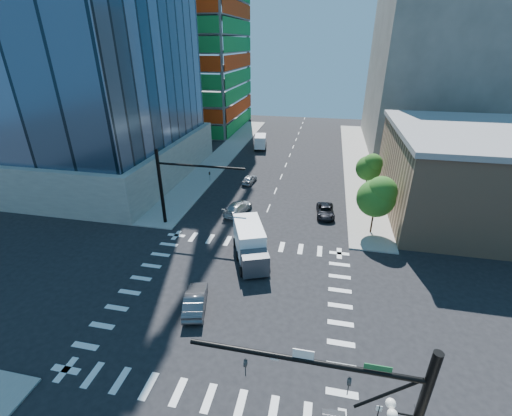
# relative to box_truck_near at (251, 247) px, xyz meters

# --- Properties ---
(ground) EXTENTS (160.00, 160.00, 0.00)m
(ground) POSITION_rel_box_truck_near_xyz_m (-0.29, -5.98, -1.52)
(ground) COLOR black
(ground) RESTS_ON ground
(road_markings) EXTENTS (20.00, 20.00, 0.01)m
(road_markings) POSITION_rel_box_truck_near_xyz_m (-0.29, -5.98, -1.51)
(road_markings) COLOR silver
(road_markings) RESTS_ON ground
(sidewalk_ne) EXTENTS (5.00, 60.00, 0.15)m
(sidewalk_ne) POSITION_rel_box_truck_near_xyz_m (12.21, 34.02, -1.44)
(sidewalk_ne) COLOR gray
(sidewalk_ne) RESTS_ON ground
(sidewalk_nw) EXTENTS (5.00, 60.00, 0.15)m
(sidewalk_nw) POSITION_rel_box_truck_near_xyz_m (-12.79, 34.02, -1.44)
(sidewalk_nw) COLOR gray
(sidewalk_nw) RESTS_ON ground
(construction_building) EXTENTS (25.16, 34.50, 70.60)m
(construction_building) POSITION_rel_box_truck_near_xyz_m (-27.71, 55.94, 23.10)
(construction_building) COLOR gray
(construction_building) RESTS_ON ground
(commercial_building) EXTENTS (20.50, 22.50, 10.60)m
(commercial_building) POSITION_rel_box_truck_near_xyz_m (24.71, 16.02, 3.80)
(commercial_building) COLOR #997659
(commercial_building) RESTS_ON ground
(bg_building_ne) EXTENTS (24.00, 30.00, 28.00)m
(bg_building_ne) POSITION_rel_box_truck_near_xyz_m (26.71, 49.02, 12.48)
(bg_building_ne) COLOR #5D5A54
(bg_building_ne) RESTS_ON ground
(signal_mast_nw) EXTENTS (10.20, 0.40, 9.00)m
(signal_mast_nw) POSITION_rel_box_truck_near_xyz_m (-10.29, 5.52, 3.98)
(signal_mast_nw) COLOR black
(signal_mast_nw) RESTS_ON sidewalk_nw
(tree_south) EXTENTS (4.16, 4.16, 6.82)m
(tree_south) POSITION_rel_box_truck_near_xyz_m (12.34, 7.92, 3.17)
(tree_south) COLOR #382316
(tree_south) RESTS_ON sidewalk_ne
(tree_north) EXTENTS (3.54, 3.52, 5.78)m
(tree_north) POSITION_rel_box_truck_near_xyz_m (12.64, 19.92, 2.47)
(tree_north) COLOR #382316
(tree_north) RESTS_ON sidewalk_ne
(no_parking_sign) EXTENTS (0.30, 0.06, 2.20)m
(no_parking_sign) POSITION_rel_box_truck_near_xyz_m (10.41, -14.98, -0.13)
(no_parking_sign) COLOR black
(no_parking_sign) RESTS_ON ground
(car_nb_far) EXTENTS (2.44, 4.72, 1.27)m
(car_nb_far) POSITION_rel_box_truck_near_xyz_m (7.03, 11.41, -0.88)
(car_nb_far) COLOR black
(car_nb_far) RESTS_ON ground
(car_sb_near) EXTENTS (3.28, 5.38, 1.46)m
(car_sb_near) POSITION_rel_box_truck_near_xyz_m (-3.91, 9.94, -0.79)
(car_sb_near) COLOR #BEBEBE
(car_sb_near) RESTS_ON ground
(car_sb_mid) EXTENTS (1.94, 3.93, 1.29)m
(car_sb_mid) POSITION_rel_box_truck_near_xyz_m (-4.75, 20.27, -0.87)
(car_sb_mid) COLOR #9EA0A6
(car_sb_mid) RESTS_ON ground
(car_sb_cross) EXTENTS (2.70, 4.90, 1.53)m
(car_sb_cross) POSITION_rel_box_truck_near_xyz_m (-2.92, -7.60, -0.75)
(car_sb_cross) COLOR #4B4A4F
(car_sb_cross) RESTS_ON ground
(box_truck_near) EXTENTS (4.99, 7.10, 3.43)m
(box_truck_near) POSITION_rel_box_truck_near_xyz_m (0.00, 0.00, 0.00)
(box_truck_near) COLOR black
(box_truck_near) RESTS_ON ground
(box_truck_far) EXTENTS (3.05, 5.66, 2.83)m
(box_truck_far) POSITION_rel_box_truck_near_xyz_m (-6.82, 39.76, -0.26)
(box_truck_far) COLOR black
(box_truck_far) RESTS_ON ground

